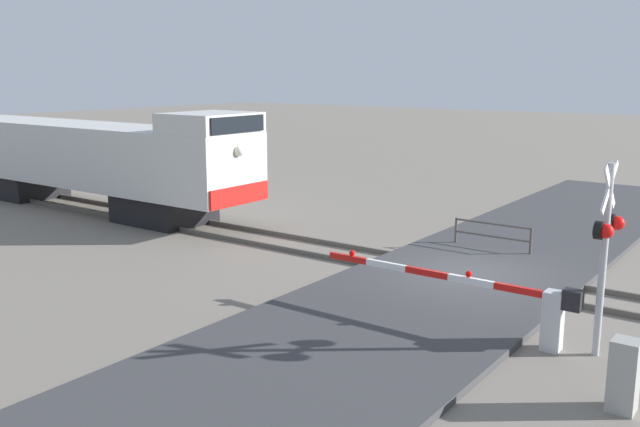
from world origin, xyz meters
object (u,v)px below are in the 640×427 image
crossing_gate (517,303)px  guard_railing (492,233)px  locomotive (89,158)px  crossing_signal (606,239)px  utility_cabinet (624,376)px

crossing_gate → guard_railing: size_ratio=2.39×
locomotive → guard_railing: (2.85, -15.78, -1.45)m
crossing_signal → crossing_gate: size_ratio=0.65×
utility_cabinet → guard_railing: 10.01m
crossing_signal → guard_railing: bearing=37.2°
crossing_signal → crossing_gate: 2.17m
crossing_signal → locomotive: bearing=80.8°
locomotive → crossing_gate: 19.32m
locomotive → utility_cabinet: 22.14m
crossing_gate → guard_railing: 7.19m
crossing_gate → guard_railing: crossing_gate is taller
crossing_gate → utility_cabinet: bearing=-126.5°
locomotive → crossing_gate: bearing=-100.8°
crossing_gate → locomotive: bearing=79.2°
crossing_signal → utility_cabinet: 2.87m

